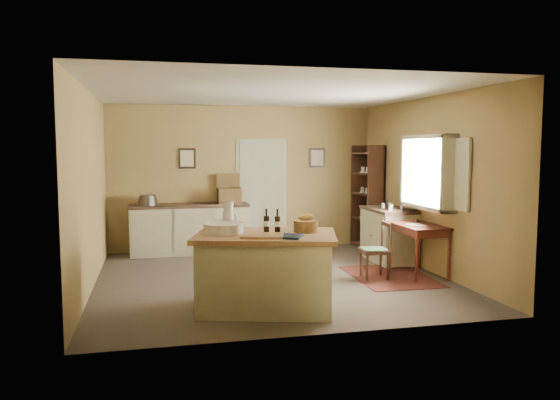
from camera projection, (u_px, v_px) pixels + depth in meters
The scene contains 16 objects.
ground at pixel (271, 278), 8.04m from camera, with size 5.00×5.00×0.00m, color brown.
wall_back at pixel (243, 178), 10.33m from camera, with size 5.00×0.10×2.70m, color #997D47.
wall_front at pixel (323, 204), 5.48m from camera, with size 5.00×0.10×2.70m, color #997D47.
wall_left at pixel (90, 190), 7.34m from camera, with size 0.10×5.00×2.70m, color #997D47.
wall_right at pixel (428, 184), 8.47m from camera, with size 0.10×5.00×2.70m, color #997D47.
ceiling at pixel (271, 93), 7.78m from camera, with size 5.00×5.00×0.00m, color silver.
door at pixel (262, 193), 10.41m from camera, with size 0.97×0.06×2.11m, color #B1B597.
framed_prints at pixel (254, 158), 10.32m from camera, with size 2.82×0.02×0.38m.
window at pixel (430, 172), 8.24m from camera, with size 0.25×1.99×1.12m.
work_island at pixel (265, 269), 6.45m from camera, with size 1.86×1.47×1.20m.
sideboard at pixel (190, 227), 9.89m from camera, with size 2.13×0.60×1.18m.
rug at pixel (390, 276), 8.13m from camera, with size 1.10×1.60×0.01m, color #441510.
writing_desk at pixel (419, 231), 8.17m from camera, with size 0.59×0.96×0.82m.
desk_chair at pixel (374, 251), 7.98m from camera, with size 0.38×0.38×0.81m, color #331C14, non-canonical shape.
right_cabinet at pixel (388, 234), 9.23m from camera, with size 0.63×1.12×0.99m.
shelving_unit at pixel (369, 197), 10.41m from camera, with size 0.33×0.88×1.96m.
Camera 1 is at (-1.66, -7.71, 1.91)m, focal length 35.00 mm.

